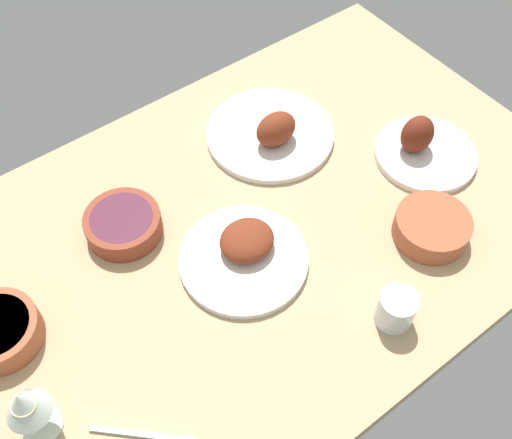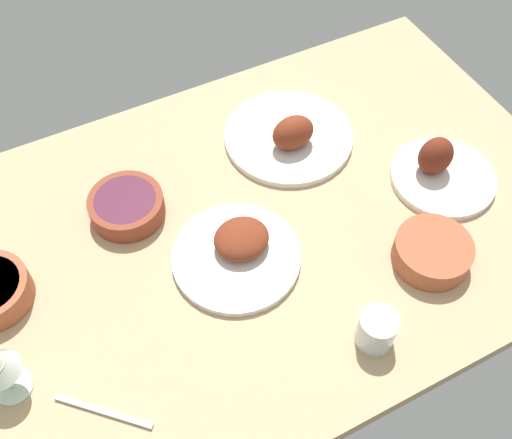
% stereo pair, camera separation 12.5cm
% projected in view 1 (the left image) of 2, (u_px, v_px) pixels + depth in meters
% --- Properties ---
extents(dining_table, '(1.40, 0.90, 0.04)m').
position_uv_depth(dining_table, '(256.00, 231.00, 1.28)').
color(dining_table, tan).
rests_on(dining_table, ground).
extents(plate_near_viewer, '(0.23, 0.23, 0.11)m').
position_uv_depth(plate_near_viewer, '(423.00, 147.00, 1.36)').
color(plate_near_viewer, silver).
rests_on(plate_near_viewer, dining_table).
extents(plate_center_main, '(0.30, 0.30, 0.09)m').
position_uv_depth(plate_center_main, '(272.00, 133.00, 1.39)').
color(plate_center_main, silver).
rests_on(plate_center_main, dining_table).
extents(plate_far_side, '(0.26, 0.26, 0.07)m').
position_uv_depth(plate_far_side, '(245.00, 253.00, 1.20)').
color(plate_far_side, silver).
rests_on(plate_far_side, dining_table).
extents(bowl_soup, '(0.15, 0.15, 0.05)m').
position_uv_depth(bowl_soup, '(432.00, 227.00, 1.23)').
color(bowl_soup, '#A35133').
rests_on(bowl_soup, dining_table).
extents(bowl_onions, '(0.16, 0.16, 0.05)m').
position_uv_depth(bowl_onions, '(123.00, 224.00, 1.23)').
color(bowl_onions, brown).
rests_on(bowl_onions, dining_table).
extents(wine_glass, '(0.08, 0.08, 0.14)m').
position_uv_depth(wine_glass, '(25.00, 406.00, 0.94)').
color(wine_glass, silver).
rests_on(wine_glass, dining_table).
extents(water_tumbler, '(0.07, 0.07, 0.08)m').
position_uv_depth(water_tumbler, '(396.00, 309.00, 1.11)').
color(water_tumbler, silver).
rests_on(water_tumbler, dining_table).
extents(fork_loose, '(0.14, 0.13, 0.01)m').
position_uv_depth(fork_loose, '(142.00, 435.00, 1.01)').
color(fork_loose, silver).
rests_on(fork_loose, dining_table).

